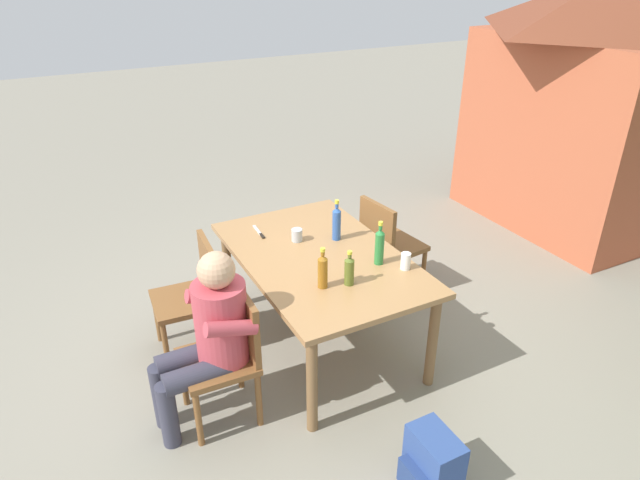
# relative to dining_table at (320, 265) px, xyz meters

# --- Properties ---
(ground_plane) EXTENTS (24.00, 24.00, 0.00)m
(ground_plane) POSITION_rel_dining_table_xyz_m (0.00, 0.00, -0.68)
(ground_plane) COLOR gray
(dining_table) EXTENTS (1.68, 1.06, 0.76)m
(dining_table) POSITION_rel_dining_table_xyz_m (0.00, 0.00, 0.00)
(dining_table) COLOR #A37547
(dining_table) RESTS_ON ground_plane
(chair_near_right) EXTENTS (0.46, 0.46, 0.87)m
(chair_near_right) POSITION_rel_dining_table_xyz_m (0.38, -0.83, -0.19)
(chair_near_right) COLOR brown
(chair_near_right) RESTS_ON ground_plane
(chair_far_left) EXTENTS (0.49, 0.49, 0.87)m
(chair_far_left) POSITION_rel_dining_table_xyz_m (-0.37, 0.83, -0.19)
(chair_far_left) COLOR brown
(chair_far_left) RESTS_ON ground_plane
(chair_near_left) EXTENTS (0.47, 0.47, 0.87)m
(chair_near_left) POSITION_rel_dining_table_xyz_m (-0.37, -0.83, -0.19)
(chair_near_left) COLOR brown
(chair_near_left) RESTS_ON ground_plane
(person_in_white_shirt) EXTENTS (0.47, 0.61, 1.18)m
(person_in_white_shirt) POSITION_rel_dining_table_xyz_m (0.38, -0.94, -0.02)
(person_in_white_shirt) COLOR #B7424C
(person_in_white_shirt) RESTS_ON ground_plane
(bottle_blue) EXTENTS (0.06, 0.06, 0.32)m
(bottle_blue) POSITION_rel_dining_table_xyz_m (-0.16, 0.22, 0.22)
(bottle_blue) COLOR #2D56A3
(bottle_blue) RESTS_ON dining_table
(bottle_amber) EXTENTS (0.06, 0.06, 0.28)m
(bottle_amber) POSITION_rel_dining_table_xyz_m (0.38, -0.18, 0.20)
(bottle_amber) COLOR #996019
(bottle_amber) RESTS_ON dining_table
(bottle_green) EXTENTS (0.06, 0.06, 0.32)m
(bottle_green) POSITION_rel_dining_table_xyz_m (0.29, 0.30, 0.22)
(bottle_green) COLOR #287A38
(bottle_green) RESTS_ON dining_table
(bottle_olive) EXTENTS (0.06, 0.06, 0.24)m
(bottle_olive) POSITION_rel_dining_table_xyz_m (0.43, -0.01, 0.19)
(bottle_olive) COLOR #566623
(bottle_olive) RESTS_ON dining_table
(cup_steel) EXTENTS (0.08, 0.08, 0.09)m
(cup_steel) POSITION_rel_dining_table_xyz_m (-0.27, -0.05, 0.13)
(cup_steel) COLOR #B2B7BC
(cup_steel) RESTS_ON dining_table
(cup_white) EXTENTS (0.07, 0.07, 0.12)m
(cup_white) POSITION_rel_dining_table_xyz_m (0.44, 0.42, 0.14)
(cup_white) COLOR white
(cup_white) RESTS_ON dining_table
(table_knife) EXTENTS (0.24, 0.03, 0.01)m
(table_knife) POSITION_rel_dining_table_xyz_m (-0.52, -0.25, 0.09)
(table_knife) COLOR silver
(table_knife) RESTS_ON dining_table
(backpack_by_near_side) EXTENTS (0.31, 0.26, 0.39)m
(backpack_by_near_side) POSITION_rel_dining_table_xyz_m (1.45, -0.07, -0.49)
(backpack_by_near_side) COLOR #2D4784
(backpack_by_near_side) RESTS_ON ground_plane
(brick_kiosk) EXTENTS (2.34, 1.80, 2.51)m
(brick_kiosk) POSITION_rel_dining_table_xyz_m (-0.73, 3.47, 0.64)
(brick_kiosk) COLOR #B25638
(brick_kiosk) RESTS_ON ground_plane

